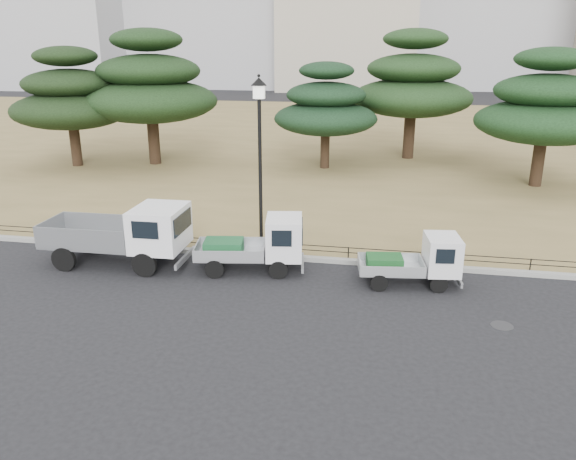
% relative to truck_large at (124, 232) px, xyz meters
% --- Properties ---
extents(ground, '(220.00, 220.00, 0.00)m').
position_rel_truck_large_xyz_m(ground, '(5.51, -1.10, -1.18)').
color(ground, black).
extents(lawn, '(120.00, 56.00, 0.15)m').
position_rel_truck_large_xyz_m(lawn, '(5.51, 29.50, -1.10)').
color(lawn, olive).
rests_on(lawn, ground).
extents(curb, '(120.00, 0.25, 0.16)m').
position_rel_truck_large_xyz_m(curb, '(5.51, 1.50, -1.10)').
color(curb, gray).
rests_on(curb, ground).
extents(truck_large, '(4.89, 2.04, 2.12)m').
position_rel_truck_large_xyz_m(truck_large, '(0.00, 0.00, 0.00)').
color(truck_large, black).
rests_on(truck_large, ground).
extents(truck_kei_front, '(3.72, 2.03, 1.86)m').
position_rel_truck_large_xyz_m(truck_kei_front, '(4.61, 0.32, -0.25)').
color(truck_kei_front, black).
rests_on(truck_kei_front, ground).
extents(truck_kei_rear, '(3.22, 1.68, 1.61)m').
position_rel_truck_large_xyz_m(truck_kei_rear, '(9.76, 0.11, -0.37)').
color(truck_kei_rear, black).
rests_on(truck_kei_rear, ground).
extents(street_lamp, '(0.54, 0.54, 6.07)m').
position_rel_truck_large_xyz_m(street_lamp, '(4.36, 1.80, 3.07)').
color(street_lamp, black).
rests_on(street_lamp, lawn).
extents(pipe_fence, '(38.00, 0.04, 0.40)m').
position_rel_truck_large_xyz_m(pipe_fence, '(5.51, 1.65, -0.74)').
color(pipe_fence, black).
rests_on(pipe_fence, lawn).
extents(tarp_pile, '(1.57, 1.33, 0.89)m').
position_rel_truck_large_xyz_m(tarp_pile, '(-1.95, 1.96, -0.67)').
color(tarp_pile, navy).
rests_on(tarp_pile, lawn).
extents(manhole, '(0.60, 0.60, 0.01)m').
position_rel_truck_large_xyz_m(manhole, '(12.01, -2.30, -1.17)').
color(manhole, '#2D2D30').
rests_on(manhole, ground).
extents(pine_west_far, '(6.99, 6.99, 7.06)m').
position_rel_truck_large_xyz_m(pine_west_far, '(-10.32, 14.51, 3.05)').
color(pine_west_far, black).
rests_on(pine_west_far, lawn).
extents(pine_west_near, '(8.07, 8.07, 8.07)m').
position_rel_truck_large_xyz_m(pine_west_near, '(-5.84, 15.97, 3.63)').
color(pine_west_near, black).
rests_on(pine_west_near, lawn).
extents(pine_center_left, '(6.11, 6.11, 6.21)m').
position_rel_truck_large_xyz_m(pine_center_left, '(4.79, 16.66, 2.56)').
color(pine_center_left, black).
rests_on(pine_center_left, lawn).
extents(pine_center_right, '(7.64, 7.64, 8.11)m').
position_rel_truck_large_xyz_m(pine_center_right, '(9.80, 20.80, 3.67)').
color(pine_center_right, black).
rests_on(pine_center_right, lawn).
extents(pine_east_near, '(6.95, 6.95, 7.02)m').
position_rel_truck_large_xyz_m(pine_east_near, '(16.32, 14.16, 3.03)').
color(pine_east_near, black).
rests_on(pine_east_near, lawn).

